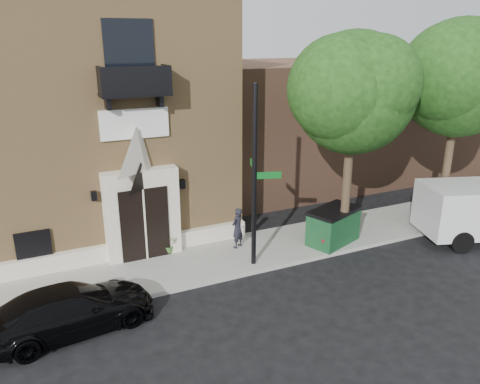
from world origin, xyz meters
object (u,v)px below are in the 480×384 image
object	(u,v)px
black_sedan	(71,309)
pedestrian_far	(421,199)
pedestrian_near	(237,228)
street_sign	(255,178)
fire_hydrant	(328,240)
dumpster	(333,226)

from	to	relation	value
black_sedan	pedestrian_far	world-z (taller)	pedestrian_far
black_sedan	pedestrian_near	size ratio (longest dim) A/B	2.91
street_sign	fire_hydrant	world-z (taller)	street_sign
fire_hydrant	dumpster	distance (m)	0.88
black_sedan	fire_hydrant	size ratio (longest dim) A/B	5.10
pedestrian_near	pedestrian_far	bearing A→B (deg)	146.67
pedestrian_far	street_sign	bearing A→B (deg)	75.11
street_sign	fire_hydrant	xyz separation A→B (m)	(2.88, -0.30, -2.67)
street_sign	pedestrian_near	bearing A→B (deg)	107.48
pedestrian_near	pedestrian_far	world-z (taller)	pedestrian_far
street_sign	pedestrian_far	xyz separation A→B (m)	(8.67, 1.01, -2.33)
dumpster	pedestrian_near	distance (m)	3.67
street_sign	pedestrian_near	world-z (taller)	street_sign
pedestrian_near	fire_hydrant	bearing A→B (deg)	118.43
black_sedan	fire_hydrant	world-z (taller)	black_sedan
black_sedan	dumpster	world-z (taller)	dumpster
black_sedan	dumpster	distance (m)	9.79
street_sign	pedestrian_far	world-z (taller)	street_sign
fire_hydrant	pedestrian_far	bearing A→B (deg)	12.70
dumpster	pedestrian_near	size ratio (longest dim) A/B	1.52
street_sign	dumpster	world-z (taller)	street_sign
street_sign	pedestrian_near	size ratio (longest dim) A/B	3.99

